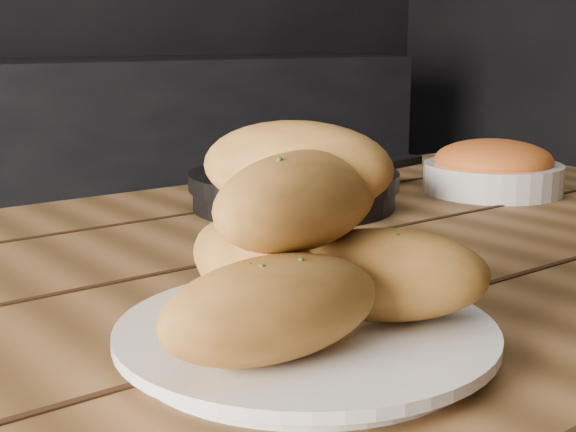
# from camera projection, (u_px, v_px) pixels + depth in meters

# --- Properties ---
(table) EXTENTS (1.41, 0.95, 0.75)m
(table) POSITION_uv_depth(u_px,v_px,m) (342.00, 374.00, 0.74)
(table) COLOR brown
(table) RESTS_ON ground
(plate) EXTENTS (0.26, 0.26, 0.02)m
(plate) POSITION_uv_depth(u_px,v_px,m) (306.00, 336.00, 0.54)
(plate) COLOR white
(plate) RESTS_ON table
(bread_rolls) EXTENTS (0.25, 0.22, 0.14)m
(bread_rolls) POSITION_uv_depth(u_px,v_px,m) (302.00, 243.00, 0.53)
(bread_rolls) COLOR #BB7C34
(bread_rolls) RESTS_ON plate
(skillet) EXTENTS (0.40, 0.26, 0.05)m
(skillet) POSITION_uv_depth(u_px,v_px,m) (295.00, 188.00, 1.00)
(skillet) COLOR black
(skillet) RESTS_ON table
(bowl) EXTENTS (0.19, 0.19, 0.07)m
(bowl) POSITION_uv_depth(u_px,v_px,m) (493.00, 169.00, 1.09)
(bowl) COLOR white
(bowl) RESTS_ON table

